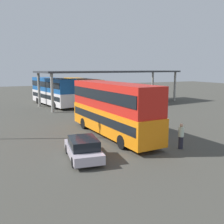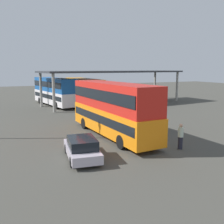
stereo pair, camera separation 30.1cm
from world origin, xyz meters
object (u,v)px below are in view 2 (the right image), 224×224
parked_hatchback (82,148)px  double_decker_main (112,107)px  double_decker_near_canopy (55,90)px  double_decker_mid_row (84,90)px  pedestrian_waiting (181,136)px

parked_hatchback → double_decker_main: bearing=-35.7°
double_decker_near_canopy → double_decker_mid_row: double_decker_near_canopy is taller
parked_hatchback → double_decker_near_canopy: bearing=-0.5°
parked_hatchback → pedestrian_waiting: 6.88m
parked_hatchback → double_decker_near_canopy: 23.92m
double_decker_mid_row → pedestrian_waiting: size_ratio=6.46×
parked_hatchback → pedestrian_waiting: (6.79, -1.04, 0.23)m
double_decker_main → pedestrian_waiting: size_ratio=6.24×
double_decker_near_canopy → pedestrian_waiting: double_decker_near_canopy is taller
parked_hatchback → pedestrian_waiting: bearing=-90.7°
parked_hatchback → double_decker_near_canopy: (3.56, 23.60, 1.59)m
double_decker_main → parked_hatchback: 6.03m
double_decker_near_canopy → parked_hatchback: bearing=161.9°
double_decker_near_canopy → double_decker_mid_row: size_ratio=0.98×
parked_hatchback → double_decker_mid_row: double_decker_mid_row is taller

